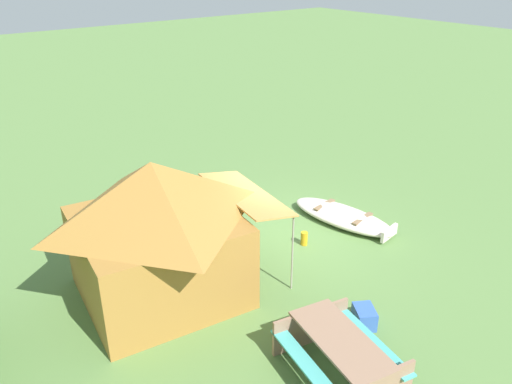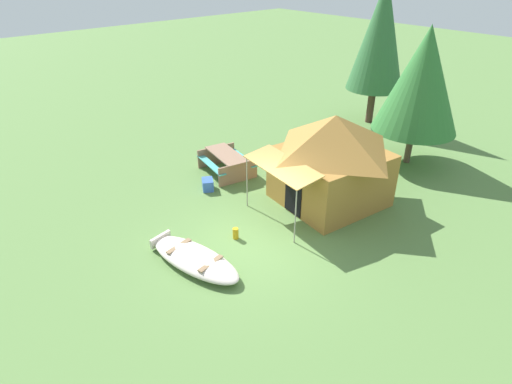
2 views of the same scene
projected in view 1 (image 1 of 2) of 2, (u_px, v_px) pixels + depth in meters
name	position (u px, v px, depth m)	size (l,w,h in m)	color
ground_plane	(283.00, 239.00, 12.59)	(80.00, 80.00, 0.00)	#597E41
beached_rowboat	(343.00, 216.00, 13.25)	(3.04, 1.54, 0.37)	beige
canvas_cabin_tent	(157.00, 229.00, 9.96)	(3.48, 4.39, 2.91)	#A17031
picnic_table	(340.00, 351.00, 8.37)	(2.18, 1.86, 0.76)	#916D56
cooler_box	(364.00, 317.00, 9.62)	(0.49, 0.36, 0.38)	#3761BC
fuel_can	(304.00, 238.00, 12.28)	(0.17, 0.17, 0.33)	gold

